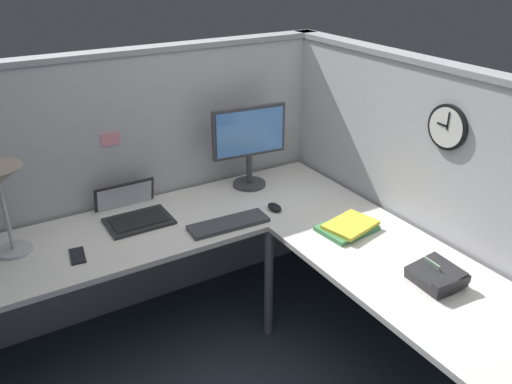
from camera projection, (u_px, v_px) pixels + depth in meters
name	position (u px, v px, depth m)	size (l,w,h in m)	color
ground_plane	(259.00, 358.00, 2.89)	(6.80, 6.80, 0.00)	#2D3842
cubicle_wall_back	(129.00, 187.00, 3.05)	(2.57, 0.12, 1.58)	#B2B2B7
cubicle_wall_right	(426.00, 214.00, 2.75)	(0.12, 2.37, 1.58)	#B2B2B7
desk	(239.00, 276.00, 2.51)	(2.35, 2.15, 0.73)	silver
monitor	(249.00, 141.00, 3.09)	(0.46, 0.20, 0.50)	#38383D
laptop	(133.00, 211.00, 2.85)	(0.34, 0.38, 0.22)	#232326
keyboard	(229.00, 224.00, 2.76)	(0.43, 0.14, 0.02)	#38383D
computer_mouse	(275.00, 207.00, 2.91)	(0.06, 0.10, 0.03)	black
cell_phone	(77.00, 256.00, 2.48)	(0.07, 0.14, 0.01)	black
office_phone	(437.00, 277.00, 2.27)	(0.20, 0.22, 0.11)	#232326
book_stack	(348.00, 227.00, 2.70)	(0.31, 0.25, 0.04)	#3F7F4C
wall_clock	(448.00, 127.00, 2.43)	(0.04, 0.22, 0.22)	black
pinned_note_leftmost	(110.00, 139.00, 2.83)	(0.10, 0.00, 0.07)	pink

